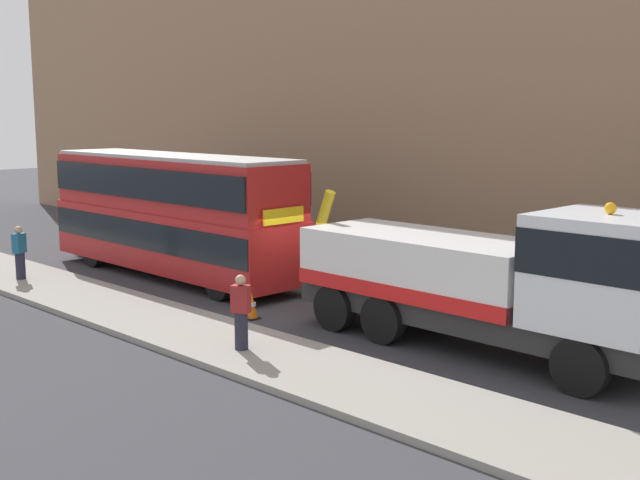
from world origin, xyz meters
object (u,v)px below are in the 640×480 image
object	(u,v)px
recovery_tow_truck	(490,277)
traffic_cone_near_bus	(252,306)
pedestrian_onlooker	(20,253)
double_decker_bus	(171,210)
pedestrian_bystander	(241,313)

from	to	relation	value
recovery_tow_truck	traffic_cone_near_bus	xyz separation A→B (m)	(-6.12, -1.81, -1.42)
recovery_tow_truck	pedestrian_onlooker	distance (m)	15.35
double_decker_bus	pedestrian_onlooker	distance (m)	4.97
recovery_tow_truck	pedestrian_bystander	distance (m)	5.64
double_decker_bus	pedestrian_onlooker	xyz separation A→B (m)	(-2.47, -4.13, -1.25)
pedestrian_bystander	traffic_cone_near_bus	size ratio (longest dim) A/B	2.38
recovery_tow_truck	double_decker_bus	world-z (taller)	double_decker_bus
recovery_tow_truck	traffic_cone_near_bus	distance (m)	6.54
double_decker_bus	traffic_cone_near_bus	xyz separation A→B (m)	(6.17, -1.81, -1.89)
double_decker_bus	pedestrian_onlooker	size ratio (longest dim) A/B	6.47
double_decker_bus	pedestrian_bystander	world-z (taller)	double_decker_bus
recovery_tow_truck	pedestrian_onlooker	bearing A→B (deg)	-163.99
traffic_cone_near_bus	recovery_tow_truck	bearing A→B (deg)	16.46
pedestrian_bystander	traffic_cone_near_bus	world-z (taller)	pedestrian_bystander
double_decker_bus	pedestrian_onlooker	bearing A→B (deg)	-120.48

